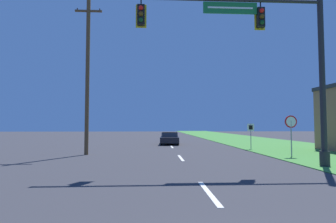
{
  "coord_description": "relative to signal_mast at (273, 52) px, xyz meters",
  "views": [
    {
      "loc": [
        -1.56,
        -1.56,
        1.94
      ],
      "look_at": [
        0.0,
        28.62,
        3.53
      ],
      "focal_mm": 28.0,
      "sensor_mm": 36.0,
      "label": 1
    }
  ],
  "objects": [
    {
      "name": "stop_sign",
      "position": [
        2.79,
        3.73,
        -3.53
      ],
      "size": [
        0.76,
        0.07,
        2.5
      ],
      "color": "gray",
      "rests_on": "grass_verge_right"
    },
    {
      "name": "road_center_line",
      "position": [
        -4.02,
        11.63,
        -5.39
      ],
      "size": [
        0.16,
        34.8,
        0.01
      ],
      "color": "silver",
      "rests_on": "ground"
    },
    {
      "name": "car_ahead",
      "position": [
        -4.02,
        15.07,
        -4.79
      ],
      "size": [
        2.08,
        4.57,
        1.19
      ],
      "color": "black",
      "rests_on": "ground"
    },
    {
      "name": "utility_pole_near",
      "position": [
        -10.07,
        5.68,
        0.06
      ],
      "size": [
        1.8,
        0.26,
        10.59
      ],
      "color": "brown",
      "rests_on": "ground"
    },
    {
      "name": "signal_mast",
      "position": [
        0.0,
        0.0,
        0.0
      ],
      "size": [
        10.1,
        0.47,
        8.72
      ],
      "color": "#232326",
      "rests_on": "grass_verge_right"
    },
    {
      "name": "route_sign_post",
      "position": [
        2.15,
        8.77,
        -3.86
      ],
      "size": [
        0.55,
        0.06,
        2.03
      ],
      "color": "gray",
      "rests_on": "grass_verge_right"
    },
    {
      "name": "grass_verge_right",
      "position": [
        6.48,
        19.63,
        -5.37
      ],
      "size": [
        10.0,
        110.0,
        0.04
      ],
      "color": "#428438",
      "rests_on": "ground"
    }
  ]
}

